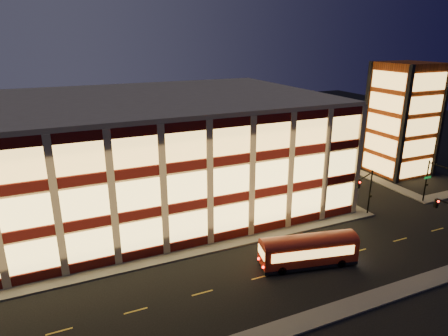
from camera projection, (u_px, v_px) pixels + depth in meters
name	position (u px, v px, depth m)	size (l,w,h in m)	color
ground	(199.00, 256.00, 41.80)	(200.00, 200.00, 0.00)	black
sidewalk_office_south	(169.00, 257.00, 41.48)	(54.00, 2.00, 0.15)	#514F4C
sidewalk_office_east	(294.00, 176.00, 65.41)	(2.00, 30.00, 0.15)	#514F4C
sidewalk_tower_west	(347.00, 167.00, 69.67)	(2.00, 30.00, 0.15)	#514F4C
office_building	(133.00, 152.00, 53.01)	(50.45, 30.45, 14.50)	tan
stair_tower	(402.00, 119.00, 64.78)	(8.60, 8.60, 18.00)	#8C3814
traffic_signal_far	(366.00, 187.00, 49.31)	(3.79, 1.87, 6.00)	black
traffic_signal_right	(436.00, 177.00, 52.95)	(1.20, 4.37, 6.00)	black
trolley_bus	(308.00, 249.00, 39.61)	(10.02, 4.40, 3.30)	maroon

